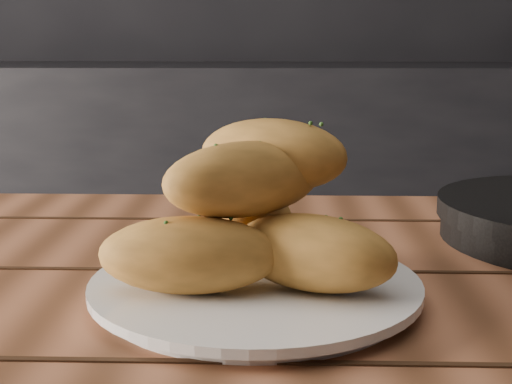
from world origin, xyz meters
The scene contains 3 objects.
counter centered at (0.00, 1.70, 0.45)m, with size 2.80×0.60×0.90m, color black.
plate centered at (0.53, 0.16, 0.76)m, with size 0.28×0.28×0.02m.
bread_rolls centered at (0.52, 0.16, 0.82)m, with size 0.25×0.21×0.13m.
Camera 1 is at (0.54, -0.42, 0.97)m, focal length 50.00 mm.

